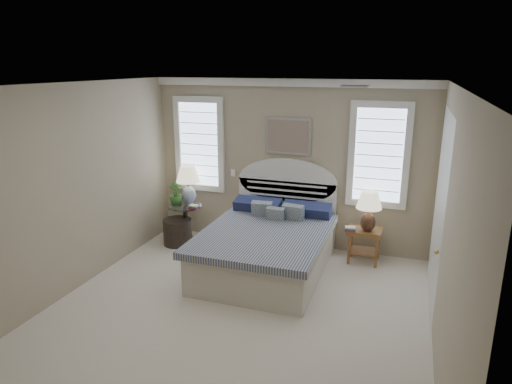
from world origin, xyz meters
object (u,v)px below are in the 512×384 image
Objects in this scene: floor_pot at (178,232)px; bed at (268,244)px; side_table_left at (186,219)px; lamp_right at (369,207)px; lamp_left at (188,181)px; nightstand_right at (364,238)px.

bed is at bearing -13.62° from floor_pot.
side_table_left is 1.04× the size of lamp_right.
lamp_left reaches higher than lamp_right.
lamp_left reaches higher than floor_pot.
side_table_left is 1.33× the size of floor_pot.
floor_pot is at bearing 166.38° from bed.
bed is at bearing -151.97° from nightstand_right.
side_table_left is 2.95m from nightstand_right.
lamp_right is (1.34, 0.64, 0.51)m from bed.
lamp_left is (-1.64, 0.72, 0.64)m from bed.
bed is 3.74× the size of lamp_right.
lamp_left is (0.01, 0.13, 0.64)m from side_table_left.
bed is 4.80× the size of floor_pot.
side_table_left is at bearing 69.89° from floor_pot.
lamp_right is (0.04, -0.05, 0.51)m from nightstand_right.
nightstand_right is (1.30, 0.69, 0.00)m from bed.
floor_pot is 3.14m from lamp_right.
lamp_left is at bearing 75.93° from floor_pot.
side_table_left is at bearing -178.06° from nightstand_right.
bed is 4.29× the size of nightstand_right.
floor_pot is at bearing -110.11° from side_table_left.
lamp_left is 1.08× the size of lamp_right.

